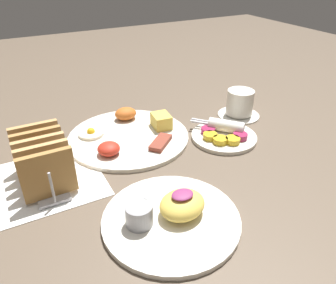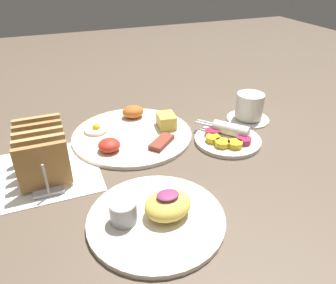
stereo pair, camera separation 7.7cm
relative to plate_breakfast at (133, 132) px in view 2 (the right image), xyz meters
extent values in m
plane|color=brown|center=(0.00, -0.18, -0.01)|extent=(3.00, 3.00, 0.00)
cube|color=white|center=(-0.22, -0.09, -0.01)|extent=(0.22, 0.22, 0.00)
cylinder|color=silver|center=(0.00, 0.00, -0.01)|extent=(0.31, 0.31, 0.01)
cube|color=#E5C64C|center=(0.09, 0.00, 0.02)|extent=(0.05, 0.06, 0.04)
ellipsoid|color=#C66023|center=(0.03, 0.09, 0.02)|extent=(0.06, 0.05, 0.03)
cylinder|color=#F4EACC|center=(-0.09, 0.04, 0.00)|extent=(0.06, 0.06, 0.01)
sphere|color=yellow|center=(-0.09, 0.04, 0.01)|extent=(0.02, 0.02, 0.02)
ellipsoid|color=red|center=(-0.08, -0.06, 0.01)|extent=(0.05, 0.05, 0.03)
cube|color=brown|center=(0.05, -0.08, 0.01)|extent=(0.08, 0.07, 0.01)
cylinder|color=silver|center=(0.21, -0.12, -0.01)|extent=(0.17, 0.17, 0.01)
cylinder|color=#99234C|center=(0.18, -0.09, 0.01)|extent=(0.04, 0.04, 0.01)
cylinder|color=gold|center=(0.17, -0.12, 0.01)|extent=(0.04, 0.04, 0.01)
cylinder|color=gold|center=(0.18, -0.14, 0.01)|extent=(0.04, 0.04, 0.01)
cylinder|color=gold|center=(0.21, -0.16, 0.01)|extent=(0.04, 0.04, 0.01)
cylinder|color=#99234C|center=(0.24, -0.15, 0.01)|extent=(0.04, 0.04, 0.01)
cylinder|color=white|center=(0.23, -0.10, 0.02)|extent=(0.08, 0.09, 0.03)
cube|color=silver|center=(0.18, -0.05, 0.02)|extent=(0.04, 0.04, 0.00)
cube|color=silver|center=(0.19, -0.05, 0.02)|extent=(0.04, 0.04, 0.00)
cylinder|color=silver|center=(-0.05, -0.32, -0.01)|extent=(0.25, 0.25, 0.01)
ellipsoid|color=#EAC651|center=(-0.03, -0.32, 0.02)|extent=(0.10, 0.09, 0.04)
ellipsoid|color=#8C3366|center=(-0.03, -0.32, 0.04)|extent=(0.04, 0.03, 0.01)
cylinder|color=#99999E|center=(-0.10, -0.30, 0.02)|extent=(0.05, 0.05, 0.04)
cylinder|color=white|center=(-0.10, -0.30, 0.04)|extent=(0.04, 0.04, 0.01)
cube|color=#B7B7BC|center=(-0.22, -0.09, 0.00)|extent=(0.06, 0.18, 0.01)
cube|color=#A67840|center=(-0.22, -0.15, 0.05)|extent=(0.10, 0.01, 0.10)
cube|color=tan|center=(-0.22, -0.12, 0.05)|extent=(0.10, 0.01, 0.10)
cube|color=tan|center=(-0.22, -0.09, 0.05)|extent=(0.10, 0.01, 0.10)
cube|color=#A97B43|center=(-0.22, -0.06, 0.05)|extent=(0.10, 0.01, 0.10)
cube|color=tan|center=(-0.22, -0.02, 0.05)|extent=(0.10, 0.01, 0.10)
cylinder|color=#B7B7BC|center=(-0.22, -0.17, 0.03)|extent=(0.01, 0.01, 0.07)
cylinder|color=#B7B7BC|center=(-0.22, 0.00, 0.03)|extent=(0.01, 0.01, 0.07)
cylinder|color=silver|center=(0.33, -0.03, -0.01)|extent=(0.12, 0.12, 0.01)
cylinder|color=silver|center=(0.33, -0.03, 0.03)|extent=(0.08, 0.08, 0.07)
cylinder|color=#381E0F|center=(0.33, -0.03, 0.06)|extent=(0.06, 0.06, 0.01)
camera|label=1|loc=(-0.26, -0.70, 0.41)|focal=35.00mm
camera|label=2|loc=(-0.19, -0.73, 0.41)|focal=35.00mm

